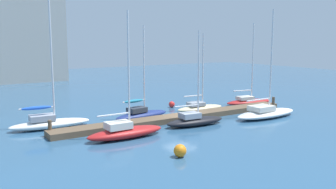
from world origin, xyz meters
name	(u,v)px	position (x,y,z in m)	size (l,w,h in m)	color
ground_plane	(180,120)	(0.00, 0.00, 0.00)	(120.00, 120.00, 0.00)	#2D567A
dock_pier	(180,117)	(0.00, 0.00, 0.23)	(22.96, 1.72, 0.47)	brown
dock_piling_near_end	(50,128)	(-11.08, 0.71, 0.59)	(0.28, 0.28, 1.18)	brown
dock_piling_far_end	(273,103)	(11.08, -0.71, 0.59)	(0.28, 0.28, 1.18)	brown
sailboat_0	(49,122)	(-10.51, 3.04, 0.56)	(6.35, 2.09, 10.39)	white
sailboat_1	(125,131)	(-6.71, -2.77, 0.54)	(5.90, 1.83, 8.99)	#B21E1E
sailboat_2	(141,113)	(-2.73, 2.14, 0.53)	(5.56, 2.18, 8.22)	navy
sailboat_3	(195,120)	(-0.20, -2.37, 0.48)	(5.37, 1.97, 7.71)	black
sailboat_4	(200,107)	(3.90, 2.28, 0.42)	(5.24, 1.94, 7.59)	beige
sailboat_5	(266,112)	(7.09, -3.37, 0.49)	(6.96, 2.36, 9.62)	white
sailboat_6	(249,100)	(10.57, 2.25, 0.44)	(5.74, 2.56, 8.67)	#B21E1E
mooring_buoy_red	(172,104)	(2.62, 5.37, 0.32)	(0.63, 0.63, 0.63)	red
mooring_buoy_orange	(180,151)	(-5.80, -8.39, 0.39)	(0.79, 0.79, 0.79)	orange
harbor_building_distant	(8,40)	(-7.26, 40.40, 6.92)	(16.88, 10.43, 13.83)	#ADA89E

